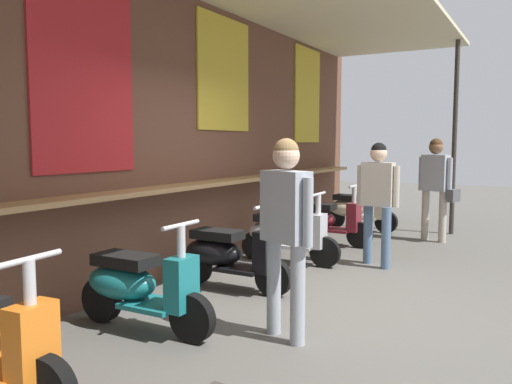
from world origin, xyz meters
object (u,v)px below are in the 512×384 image
scooter_teal (137,286)px  shopper_passing (286,217)px  scooter_black (226,254)px  scooter_silver (284,234)px  scooter_maroon (324,220)px  shopper_browsing (378,191)px  scooter_cream (355,209)px  shopper_with_handbag (436,179)px

scooter_teal → shopper_passing: shopper_passing is taller
scooter_black → scooter_silver: same height
scooter_silver → scooter_maroon: 1.44m
scooter_black → shopper_browsing: size_ratio=0.87×
shopper_browsing → scooter_black: bearing=150.1°
scooter_black → scooter_maroon: same height
scooter_cream → shopper_with_handbag: size_ratio=0.84×
scooter_silver → shopper_with_handbag: bearing=58.3°
scooter_cream → shopper_passing: (-5.38, -1.20, 0.62)m
scooter_teal → scooter_black: size_ratio=1.00×
scooter_teal → scooter_maroon: size_ratio=1.00×
scooter_silver → shopper_browsing: (0.44, -1.13, 0.60)m
scooter_silver → shopper_passing: shopper_passing is taller
scooter_black → scooter_silver: bearing=89.7°
scooter_maroon → scooter_black: bearing=-90.4°
shopper_browsing → scooter_maroon: bearing=49.9°
shopper_browsing → shopper_passing: 2.85m
scooter_silver → shopper_with_handbag: 3.04m
scooter_maroon → scooter_cream: size_ratio=1.00×
shopper_passing → scooter_silver: bearing=-134.2°
scooter_black → scooter_teal: bearing=-90.3°
shopper_with_handbag → scooter_cream: bearing=92.8°
shopper_with_handbag → scooter_black: bearing=177.3°
scooter_cream → shopper_passing: 5.55m
scooter_silver → shopper_browsing: 1.35m
scooter_maroon → shopper_passing: bearing=-73.1°
scooter_silver → scooter_black: bearing=-92.1°
scooter_silver → shopper_browsing: bearing=19.1°
scooter_maroon → shopper_with_handbag: size_ratio=0.83×
scooter_teal → scooter_silver: 2.85m
scooter_maroon → scooter_silver: bearing=-90.4°
scooter_black → shopper_passing: 1.67m
shopper_with_handbag → scooter_teal: bearing=-177.7°
scooter_cream → scooter_silver: bearing=-87.6°
scooter_silver → shopper_browsing: size_ratio=0.87×
scooter_maroon → shopper_browsing: bearing=-41.8°
scooter_maroon → shopper_with_handbag: shopper_with_handbag is taller
scooter_teal → scooter_black: (1.42, 0.00, 0.00)m
scooter_black → shopper_passing: size_ratio=0.85×
scooter_black → scooter_silver: 1.43m
scooter_silver → scooter_cream: 2.97m
shopper_browsing → shopper_passing: (-2.85, -0.07, 0.03)m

